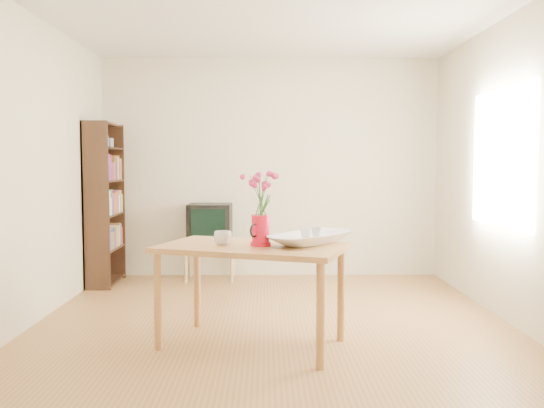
{
  "coord_description": "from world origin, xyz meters",
  "views": [
    {
      "loc": [
        -0.05,
        -4.66,
        1.35
      ],
      "look_at": [
        0.0,
        0.3,
        1.0
      ],
      "focal_mm": 38.0,
      "sensor_mm": 36.0,
      "label": 1
    }
  ],
  "objects_px": {
    "table": "(251,257)",
    "television": "(210,222)",
    "pitcher": "(261,231)",
    "bowl": "(311,211)",
    "mug": "(223,238)"
  },
  "relations": [
    {
      "from": "table",
      "to": "television",
      "type": "xyz_separation_m",
      "value": [
        -0.54,
        2.45,
        0.02
      ]
    },
    {
      "from": "pitcher",
      "to": "bowl",
      "type": "xyz_separation_m",
      "value": [
        0.38,
        0.08,
        0.14
      ]
    },
    {
      "from": "pitcher",
      "to": "television",
      "type": "relative_size",
      "value": 0.46
    },
    {
      "from": "pitcher",
      "to": "mug",
      "type": "distance_m",
      "value": 0.29
    },
    {
      "from": "table",
      "to": "mug",
      "type": "bearing_deg",
      "value": -166.4
    },
    {
      "from": "mug",
      "to": "bowl",
      "type": "height_order",
      "value": "bowl"
    },
    {
      "from": "bowl",
      "to": "television",
      "type": "xyz_separation_m",
      "value": [
        -0.98,
        2.39,
        -0.32
      ]
    },
    {
      "from": "mug",
      "to": "bowl",
      "type": "xyz_separation_m",
      "value": [
        0.65,
        0.04,
        0.19
      ]
    },
    {
      "from": "table",
      "to": "pitcher",
      "type": "height_order",
      "value": "pitcher"
    },
    {
      "from": "pitcher",
      "to": "television",
      "type": "height_order",
      "value": "pitcher"
    },
    {
      "from": "bowl",
      "to": "television",
      "type": "distance_m",
      "value": 2.6
    },
    {
      "from": "mug",
      "to": "pitcher",
      "type": "bearing_deg",
      "value": -173.49
    },
    {
      "from": "pitcher",
      "to": "bowl",
      "type": "height_order",
      "value": "bowl"
    },
    {
      "from": "pitcher",
      "to": "mug",
      "type": "height_order",
      "value": "pitcher"
    },
    {
      "from": "pitcher",
      "to": "television",
      "type": "distance_m",
      "value": 2.55
    }
  ]
}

